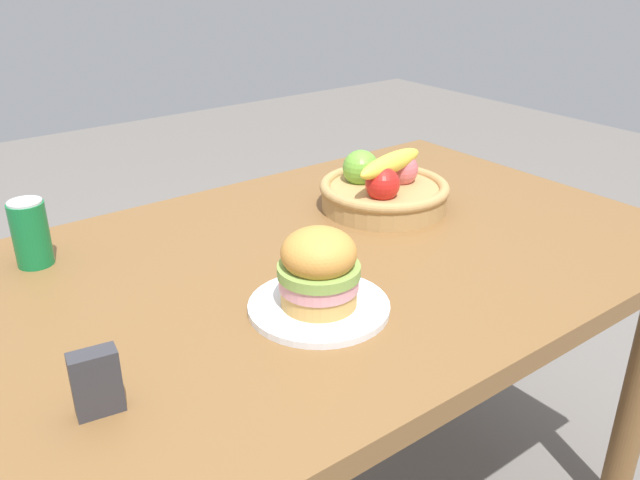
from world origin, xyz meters
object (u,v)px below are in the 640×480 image
object	(u,v)px
sandwich	(319,268)
napkin_holder	(96,383)
fruit_basket	(384,188)
plate	(319,307)
soda_can	(31,233)

from	to	relation	value
sandwich	napkin_holder	size ratio (longest dim) A/B	1.49
sandwich	fruit_basket	bearing A→B (deg)	35.09
napkin_holder	plate	bearing A→B (deg)	14.35
soda_can	fruit_basket	size ratio (longest dim) A/B	0.43
sandwich	soda_can	size ratio (longest dim) A/B	1.07
fruit_basket	napkin_holder	bearing A→B (deg)	-158.27
plate	napkin_holder	world-z (taller)	napkin_holder
plate	fruit_basket	xyz separation A→B (m)	(0.39, 0.27, 0.04)
plate	soda_can	size ratio (longest dim) A/B	1.85
plate	sandwich	xyz separation A→B (m)	(0.00, 0.00, 0.07)
sandwich	fruit_basket	xyz separation A→B (m)	(0.39, 0.27, -0.03)
soda_can	fruit_basket	distance (m)	0.73
sandwich	soda_can	xyz separation A→B (m)	(-0.32, 0.45, -0.01)
sandwich	soda_can	bearing A→B (deg)	125.27
napkin_holder	sandwich	bearing A→B (deg)	14.35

